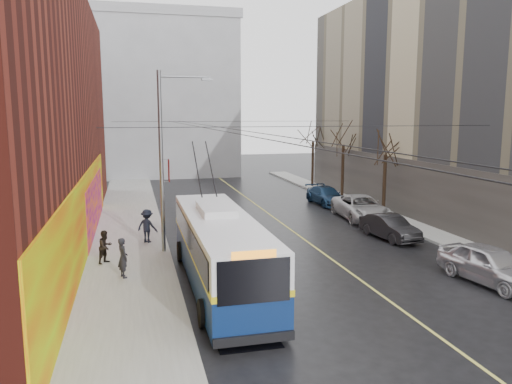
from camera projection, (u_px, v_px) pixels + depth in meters
ground at (371, 321)px, 16.92m from camera, size 140.00×140.00×0.00m
sidewalk_left at (129, 244)px, 26.50m from camera, size 4.00×60.00×0.15m
sidewalk_right at (415, 227)px, 30.56m from camera, size 2.00×60.00×0.15m
lane_line at (288, 228)px, 30.70m from camera, size 0.12×50.00×0.01m
building_right at (512, 98)px, 33.15m from camera, size 14.06×36.00×16.00m
building_far at (145, 96)px, 57.23m from camera, size 20.50×12.10×18.00m
streetlight_pole at (165, 157)px, 24.29m from camera, size 2.65×0.60×9.00m
catenary_wires at (220, 126)px, 29.51m from camera, size 18.00×60.00×0.22m
tree_near at (386, 143)px, 33.63m from camera, size 3.20×3.20×6.40m
tree_mid at (344, 135)px, 40.30m from camera, size 3.20×3.20×6.68m
tree_far at (313, 133)px, 47.03m from camera, size 3.20×3.20×6.57m
puddle at (240, 327)px, 16.42m from camera, size 1.98×3.60×0.01m
pigeons_flying at (214, 99)px, 24.43m from camera, size 3.67×3.25×1.96m
trolleybus at (220, 249)px, 20.13m from camera, size 2.78×11.82×5.58m
parked_car_a at (490, 265)px, 20.53m from camera, size 2.55×4.92×1.60m
parked_car_b at (390, 227)px, 27.88m from camera, size 1.94×4.26×1.36m
parked_car_c at (361, 207)px, 33.21m from camera, size 3.02×5.82×1.57m
parked_car_d at (326, 196)px, 38.62m from camera, size 2.16×4.80×1.36m
following_car at (198, 210)px, 32.29m from camera, size 2.20×4.84×1.61m
pedestrian_a at (123, 258)px, 20.82m from camera, size 0.59×0.72×1.69m
pedestrian_b at (105, 247)px, 22.84m from camera, size 0.93×0.94×1.54m
pedestrian_c at (147, 226)px, 26.53m from camera, size 1.33×1.18×1.79m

